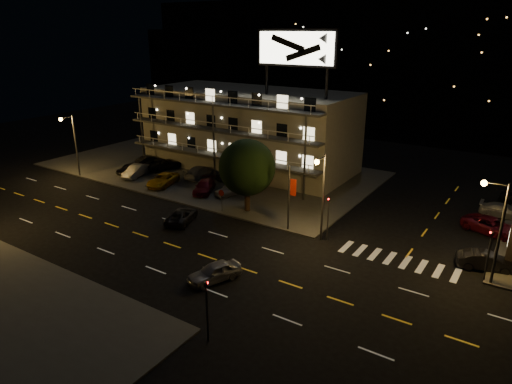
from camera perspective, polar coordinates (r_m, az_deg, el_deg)
The scene contains 28 objects.
ground at distance 40.05m, azimuth -8.35°, elevation -7.29°, with size 140.00×140.00×0.00m, color black.
curb_nw at distance 62.68m, azimuth -5.92°, elevation 2.92°, with size 44.00×24.00×0.15m, color #3D3E3B.
motel at distance 62.04m, azimuth -0.87°, elevation 7.87°, with size 28.00×13.80×18.10m.
hill_backdrop at distance 99.98m, azimuth 16.32°, elevation 15.20°, with size 120.00×25.00×24.00m.
streetlight_nw at distance 62.19m, azimuth -21.95°, elevation 6.12°, with size 0.44×1.92×8.00m.
streetlight_nc at distance 39.89m, azimuth 8.21°, elevation 0.35°, with size 0.44×1.92×8.00m.
streetlight_ne at distance 37.05m, azimuth 27.86°, elevation -3.36°, with size 1.92×0.44×8.00m.
signal_nw at distance 41.02m, azimuth 9.02°, elevation -2.71°, with size 0.20×0.27×4.60m.
signal_sw at distance 28.07m, azimuth -6.16°, elevation -13.84°, with size 0.20×0.27×4.60m.
signal_ne at distance 38.15m, azimuth 27.12°, elevation -6.54°, with size 0.27×0.20×4.60m.
banner_north at distance 42.25m, azimuth 4.21°, elevation -0.59°, with size 0.83×0.16×6.40m.
stop_sign at distance 47.17m, azimuth -4.33°, elevation -0.62°, with size 0.91×0.11×2.61m.
tree at distance 46.34m, azimuth -1.17°, elevation 2.90°, with size 6.02×5.80×7.58m.
lot_car_0 at distance 62.37m, azimuth -15.59°, elevation 2.89°, with size 1.50×3.72×1.27m, color black.
lot_car_1 at distance 60.51m, azimuth -14.79°, elevation 2.56°, with size 1.58×4.53×1.49m, color gray.
lot_car_2 at distance 56.35m, azimuth -11.56°, elevation 1.51°, with size 2.28×4.96×1.38m, color gold.
lot_car_3 at distance 53.23m, azimuth -6.47°, elevation 0.69°, with size 1.87×4.60×1.34m, color #500B17.
lot_car_4 at distance 52.11m, azimuth -3.17°, elevation 0.38°, with size 1.61×4.01×1.37m, color gray.
lot_car_5 at distance 65.38m, azimuth -13.10°, elevation 3.89°, with size 1.42×4.06×1.34m, color black.
lot_car_6 at distance 62.96m, azimuth -11.49°, elevation 3.46°, with size 2.39×5.19×1.44m, color black.
lot_car_7 at distance 58.60m, azimuth -6.98°, elevation 2.53°, with size 2.10×5.17×1.50m, color gray.
lot_car_8 at distance 57.29m, azimuth -3.22°, elevation 2.14°, with size 1.53×3.81×1.30m, color black.
lot_car_9 at distance 53.43m, azimuth 0.02°, elevation 0.86°, with size 1.37×3.93×1.29m, color #500B17.
side_car_0 at distance 40.79m, azimuth 26.85°, elevation -7.70°, with size 1.55×4.44×1.46m, color black.
side_car_1 at distance 47.89m, azimuth 27.43°, elevation -3.81°, with size 2.47×5.36×1.49m, color #500B17.
side_car_2 at distance 52.61m, azimuth 28.63°, elevation -2.09°, with size 1.90×4.68×1.36m, color gray.
road_car_east at distance 35.13m, azimuth -5.23°, elevation -9.93°, with size 1.68×4.19×1.43m, color gray.
road_car_west at distance 45.68m, azimuth -9.27°, elevation -2.97°, with size 2.11×4.58×1.27m, color black.
Camera 1 is at (24.24, -26.32, 18.01)m, focal length 32.00 mm.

